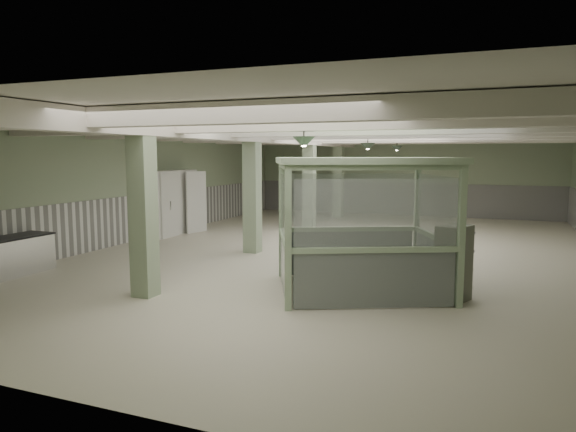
% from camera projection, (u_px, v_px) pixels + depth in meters
% --- Properties ---
extents(floor, '(20.00, 20.00, 0.00)m').
position_uv_depth(floor, '(345.00, 252.00, 14.94)').
color(floor, beige).
rests_on(floor, ground).
extents(ceiling, '(14.00, 20.00, 0.02)m').
position_uv_depth(ceiling, '(347.00, 127.00, 14.51)').
color(ceiling, silver).
rests_on(ceiling, wall_back).
extents(wall_back, '(14.00, 0.02, 3.60)m').
position_uv_depth(wall_back, '(402.00, 177.00, 23.97)').
color(wall_back, '#92A281').
rests_on(wall_back, floor).
extents(wall_front, '(14.00, 0.02, 3.60)m').
position_uv_depth(wall_front, '(102.00, 250.00, 5.48)').
color(wall_front, '#92A281').
rests_on(wall_front, floor).
extents(wall_left, '(0.02, 20.00, 3.60)m').
position_uv_depth(wall_left, '(144.00, 185.00, 17.27)').
color(wall_left, '#92A281').
rests_on(wall_left, floor).
extents(wainscot_left, '(0.05, 19.90, 1.50)m').
position_uv_depth(wainscot_left, '(146.00, 216.00, 17.38)').
color(wainscot_left, silver).
rests_on(wainscot_left, floor).
extents(wainscot_back, '(13.90, 0.05, 1.50)m').
position_uv_depth(wainscot_back, '(401.00, 199.00, 24.07)').
color(wainscot_back, silver).
rests_on(wainscot_back, floor).
extents(girder, '(0.45, 19.90, 0.40)m').
position_uv_depth(girder, '(266.00, 136.00, 15.45)').
color(girder, silver).
rests_on(girder, ceiling).
extents(beam_a, '(13.90, 0.35, 0.32)m').
position_uv_depth(beam_a, '(215.00, 114.00, 7.60)').
color(beam_a, silver).
rests_on(beam_a, ceiling).
extents(beam_b, '(13.90, 0.35, 0.32)m').
position_uv_depth(beam_b, '(280.00, 123.00, 9.91)').
color(beam_b, silver).
rests_on(beam_b, ceiling).
extents(beam_c, '(13.90, 0.35, 0.32)m').
position_uv_depth(beam_c, '(319.00, 129.00, 12.22)').
color(beam_c, silver).
rests_on(beam_c, ceiling).
extents(beam_d, '(13.90, 0.35, 0.32)m').
position_uv_depth(beam_d, '(347.00, 133.00, 14.53)').
color(beam_d, silver).
rests_on(beam_d, ceiling).
extents(beam_e, '(13.90, 0.35, 0.32)m').
position_uv_depth(beam_e, '(366.00, 136.00, 16.84)').
color(beam_e, silver).
rests_on(beam_e, ceiling).
extents(beam_f, '(13.90, 0.35, 0.32)m').
position_uv_depth(beam_f, '(381.00, 139.00, 19.15)').
color(beam_f, silver).
rests_on(beam_f, ceiling).
extents(beam_g, '(13.90, 0.35, 0.32)m').
position_uv_depth(beam_g, '(393.00, 140.00, 21.46)').
color(beam_g, silver).
rests_on(beam_g, ceiling).
extents(column_a, '(0.42, 0.42, 3.60)m').
position_uv_depth(column_a, '(143.00, 207.00, 10.09)').
color(column_a, '#94A888').
rests_on(column_a, floor).
extents(column_b, '(0.42, 0.42, 3.60)m').
position_uv_depth(column_b, '(252.00, 190.00, 14.71)').
color(column_b, '#94A888').
rests_on(column_b, floor).
extents(column_c, '(0.42, 0.42, 3.60)m').
position_uv_depth(column_c, '(309.00, 182.00, 19.33)').
color(column_c, '#94A888').
rests_on(column_c, floor).
extents(column_d, '(0.42, 0.42, 3.60)m').
position_uv_depth(column_d, '(338.00, 178.00, 23.03)').
color(column_d, '#94A888').
rests_on(column_d, floor).
extents(pendant_front, '(0.44, 0.44, 0.22)m').
position_uv_depth(pendant_front, '(304.00, 142.00, 9.77)').
color(pendant_front, '#2C3B2D').
rests_on(pendant_front, ceiling).
extents(pendant_mid, '(0.44, 0.44, 0.22)m').
position_uv_depth(pendant_mid, '(368.00, 147.00, 14.86)').
color(pendant_mid, '#2C3B2D').
rests_on(pendant_mid, ceiling).
extents(pendant_back, '(0.44, 0.44, 0.22)m').
position_uv_depth(pendant_back, '(397.00, 149.00, 19.48)').
color(pendant_back, '#2C3B2D').
rests_on(pendant_back, ceiling).
extents(walkin_cooler, '(0.94, 2.56, 2.35)m').
position_uv_depth(walkin_cooler, '(171.00, 202.00, 18.13)').
color(walkin_cooler, white).
rests_on(walkin_cooler, floor).
extents(guard_booth, '(4.32, 4.06, 2.76)m').
position_uv_depth(guard_booth, '(361.00, 202.00, 10.51)').
color(guard_booth, '#9FBA95').
rests_on(guard_booth, floor).
extents(filing_cabinet, '(0.71, 0.81, 1.47)m').
position_uv_depth(filing_cabinet, '(453.00, 263.00, 9.87)').
color(filing_cabinet, '#545849').
rests_on(filing_cabinet, floor).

